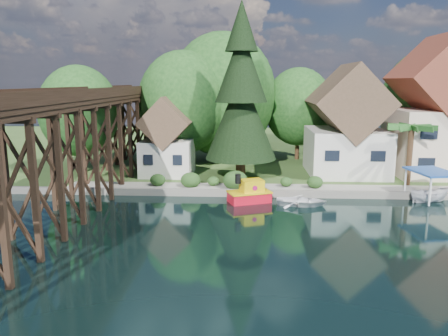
{
  "coord_description": "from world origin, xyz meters",
  "views": [
    {
      "loc": [
        -2.96,
        -28.44,
        9.8
      ],
      "look_at": [
        -4.84,
        6.0,
        2.9
      ],
      "focal_mm": 35.0,
      "sensor_mm": 36.0,
      "label": 1
    }
  ],
  "objects_px": {
    "tugboat": "(250,193)",
    "boat_white_a": "(301,200)",
    "conifer": "(241,96)",
    "palm_tree": "(412,129)",
    "shed": "(167,142)",
    "boat_canopy": "(430,189)",
    "trestle_bridge": "(83,138)",
    "house_left": "(347,128)",
    "house_center": "(437,115)"
  },
  "relations": [
    {
      "from": "tugboat",
      "to": "boat_white_a",
      "type": "relative_size",
      "value": 0.96
    },
    {
      "from": "conifer",
      "to": "palm_tree",
      "type": "bearing_deg",
      "value": -6.17
    },
    {
      "from": "shed",
      "to": "boat_canopy",
      "type": "bearing_deg",
      "value": -18.04
    },
    {
      "from": "boat_white_a",
      "to": "boat_canopy",
      "type": "distance_m",
      "value": 10.69
    },
    {
      "from": "boat_canopy",
      "to": "tugboat",
      "type": "bearing_deg",
      "value": -177.33
    },
    {
      "from": "tugboat",
      "to": "boat_white_a",
      "type": "height_order",
      "value": "tugboat"
    },
    {
      "from": "shed",
      "to": "tugboat",
      "type": "distance_m",
      "value": 12.02
    },
    {
      "from": "tugboat",
      "to": "boat_canopy",
      "type": "distance_m",
      "value": 14.75
    },
    {
      "from": "palm_tree",
      "to": "boat_canopy",
      "type": "distance_m",
      "value": 6.0
    },
    {
      "from": "trestle_bridge",
      "to": "conifer",
      "type": "relative_size",
      "value": 2.68
    },
    {
      "from": "trestle_bridge",
      "to": "boat_white_a",
      "type": "distance_m",
      "value": 18.1
    },
    {
      "from": "house_left",
      "to": "tugboat",
      "type": "bearing_deg",
      "value": -135.2
    },
    {
      "from": "trestle_bridge",
      "to": "house_center",
      "type": "distance_m",
      "value": 33.96
    },
    {
      "from": "trestle_bridge",
      "to": "conifer",
      "type": "height_order",
      "value": "conifer"
    },
    {
      "from": "house_left",
      "to": "palm_tree",
      "type": "distance_m",
      "value": 6.78
    },
    {
      "from": "trestle_bridge",
      "to": "tugboat",
      "type": "height_order",
      "value": "trestle_bridge"
    },
    {
      "from": "house_left",
      "to": "boat_canopy",
      "type": "relative_size",
      "value": 2.41
    },
    {
      "from": "house_center",
      "to": "conifer",
      "type": "height_order",
      "value": "conifer"
    },
    {
      "from": "trestle_bridge",
      "to": "tugboat",
      "type": "relative_size",
      "value": 11.43
    },
    {
      "from": "trestle_bridge",
      "to": "conifer",
      "type": "bearing_deg",
      "value": 31.15
    },
    {
      "from": "house_center",
      "to": "boat_white_a",
      "type": "relative_size",
      "value": 3.47
    },
    {
      "from": "tugboat",
      "to": "boat_canopy",
      "type": "xyz_separation_m",
      "value": [
        14.73,
        0.69,
        0.4
      ]
    },
    {
      "from": "conifer",
      "to": "tugboat",
      "type": "relative_size",
      "value": 4.27
    },
    {
      "from": "shed",
      "to": "boat_canopy",
      "type": "relative_size",
      "value": 1.72
    },
    {
      "from": "palm_tree",
      "to": "boat_canopy",
      "type": "bearing_deg",
      "value": -84.18
    },
    {
      "from": "house_left",
      "to": "house_center",
      "type": "distance_m",
      "value": 9.1
    },
    {
      "from": "palm_tree",
      "to": "conifer",
      "type": "bearing_deg",
      "value": 173.83
    },
    {
      "from": "house_center",
      "to": "boat_white_a",
      "type": "distance_m",
      "value": 19.15
    },
    {
      "from": "trestle_bridge",
      "to": "shed",
      "type": "relative_size",
      "value": 5.63
    },
    {
      "from": "trestle_bridge",
      "to": "boat_white_a",
      "type": "height_order",
      "value": "trestle_bridge"
    },
    {
      "from": "tugboat",
      "to": "trestle_bridge",
      "type": "bearing_deg",
      "value": -175.02
    },
    {
      "from": "boat_canopy",
      "to": "house_left",
      "type": "bearing_deg",
      "value": 119.04
    },
    {
      "from": "house_center",
      "to": "tugboat",
      "type": "relative_size",
      "value": 3.59
    },
    {
      "from": "conifer",
      "to": "tugboat",
      "type": "xyz_separation_m",
      "value": [
        0.87,
        -6.34,
        -7.7
      ]
    },
    {
      "from": "house_left",
      "to": "palm_tree",
      "type": "height_order",
      "value": "house_left"
    },
    {
      "from": "trestle_bridge",
      "to": "conifer",
      "type": "xyz_separation_m",
      "value": [
        12.39,
        7.49,
        3.1
      ]
    },
    {
      "from": "house_left",
      "to": "conifer",
      "type": "distance_m",
      "value": 11.6
    },
    {
      "from": "palm_tree",
      "to": "boat_white_a",
      "type": "bearing_deg",
      "value": -152.15
    },
    {
      "from": "conifer",
      "to": "boat_canopy",
      "type": "height_order",
      "value": "conifer"
    },
    {
      "from": "house_center",
      "to": "tugboat",
      "type": "bearing_deg",
      "value": -151.5
    },
    {
      "from": "shed",
      "to": "palm_tree",
      "type": "xyz_separation_m",
      "value": [
        22.58,
        -3.48,
        1.77
      ]
    },
    {
      "from": "palm_tree",
      "to": "tugboat",
      "type": "xyz_separation_m",
      "value": [
        -14.32,
        -4.69,
        -4.85
      ]
    },
    {
      "from": "boat_canopy",
      "to": "boat_white_a",
      "type": "bearing_deg",
      "value": -172.64
    },
    {
      "from": "house_center",
      "to": "boat_canopy",
      "type": "bearing_deg",
      "value": -112.92
    },
    {
      "from": "shed",
      "to": "boat_white_a",
      "type": "distance_m",
      "value": 15.62
    },
    {
      "from": "shed",
      "to": "boat_white_a",
      "type": "bearing_deg",
      "value": -35.5
    },
    {
      "from": "tugboat",
      "to": "boat_white_a",
      "type": "xyz_separation_m",
      "value": [
        4.15,
        -0.68,
        -0.33
      ]
    },
    {
      "from": "house_left",
      "to": "shed",
      "type": "relative_size",
      "value": 1.4
    },
    {
      "from": "house_left",
      "to": "conifer",
      "type": "relative_size",
      "value": 0.67
    },
    {
      "from": "house_center",
      "to": "boat_canopy",
      "type": "distance_m",
      "value": 11.57
    }
  ]
}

